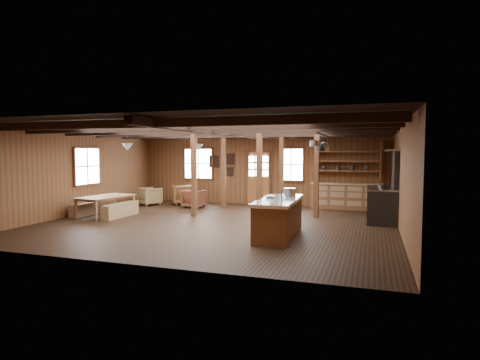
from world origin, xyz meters
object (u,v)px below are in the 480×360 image
(commercial_range, at_px, (384,199))
(armchair_c, at_px, (150,196))
(kitchen_island, at_px, (279,217))
(armchair_a, at_px, (183,194))
(dining_table, at_px, (107,206))
(armchair_b, at_px, (194,199))

(commercial_range, xyz_separation_m, armchair_c, (-8.69, 1.20, -0.33))
(kitchen_island, xyz_separation_m, armchair_c, (-6.16, 4.20, -0.13))
(commercial_range, height_order, armchair_a, commercial_range)
(dining_table, height_order, armchair_c, armchair_c)
(kitchen_island, relative_size, armchair_a, 2.93)
(dining_table, bearing_deg, armchair_a, -8.14)
(kitchen_island, relative_size, armchair_c, 3.29)
(armchair_b, relative_size, armchair_c, 0.96)
(armchair_a, relative_size, armchair_c, 1.12)
(armchair_b, height_order, armchair_c, armchair_c)
(commercial_range, distance_m, armchair_c, 8.77)
(armchair_a, bearing_deg, armchair_b, 101.43)
(commercial_range, xyz_separation_m, armchair_a, (-7.55, 1.84, -0.29))
(kitchen_island, height_order, commercial_range, commercial_range)
(commercial_range, height_order, armchair_c, commercial_range)
(kitchen_island, relative_size, armchair_b, 3.42)
(commercial_range, distance_m, dining_table, 8.71)
(commercial_range, bearing_deg, armchair_c, 172.12)
(armchair_a, distance_m, armchair_c, 1.31)
(commercial_range, distance_m, armchair_b, 6.81)
(armchair_b, bearing_deg, dining_table, 58.02)
(armchair_b, distance_m, armchair_c, 1.98)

